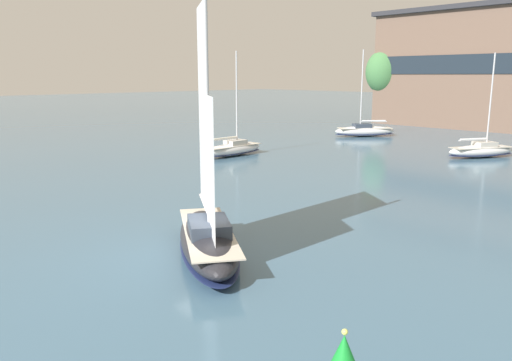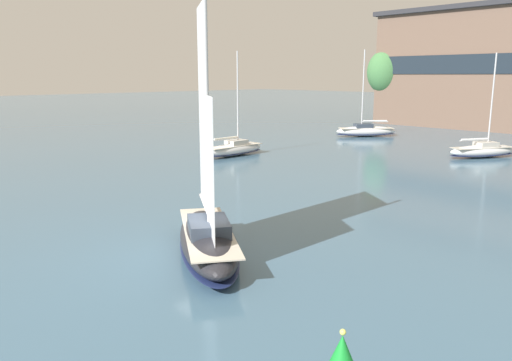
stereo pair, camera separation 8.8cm
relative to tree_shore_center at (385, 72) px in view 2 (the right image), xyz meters
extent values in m
plane|color=#42667F|center=(30.64, -62.35, -8.64)|extent=(400.00, 400.00, 0.00)
cube|color=brown|center=(14.83, 6.16, 0.17)|extent=(31.53, 15.33, 17.61)
cube|color=#1E2833|center=(14.83, -1.58, 1.05)|extent=(28.37, 0.10, 2.82)
cube|color=#2D2D33|center=(14.83, 6.16, 9.32)|extent=(32.73, 16.53, 0.70)
cylinder|color=brown|center=(0.00, 0.00, -5.31)|extent=(0.53, 0.53, 6.66)
ellipsoid|color=#477F47|center=(0.00, 0.00, 0.04)|extent=(5.99, 5.99, 7.33)
ellipsoid|color=#232328|center=(30.64, -62.35, -7.89)|extent=(8.76, 6.76, 1.50)
ellipsoid|color=#19234C|center=(30.64, -62.35, -8.30)|extent=(8.85, 6.83, 0.18)
cube|color=beige|center=(30.64, -62.35, -7.45)|extent=(7.66, 5.87, 0.06)
cube|color=#333D4C|center=(31.01, -62.59, -7.11)|extent=(3.00, 2.77, 0.62)
cylinder|color=silver|center=(31.23, -62.73, -1.92)|extent=(0.18, 0.18, 11.00)
cylinder|color=silver|center=(29.55, -61.68, -6.54)|extent=(3.43, 2.23, 0.15)
cube|color=white|center=(29.69, -61.76, -2.03)|extent=(3.10, 1.96, 9.02)
cube|color=white|center=(32.14, -63.30, -4.39)|extent=(1.65, 1.05, 6.05)
cylinder|color=#232838|center=(28.56, -60.70, -6.99)|extent=(0.28, 0.28, 0.85)
cylinder|color=red|center=(28.56, -60.70, -6.24)|extent=(0.47, 0.47, 0.65)
sphere|color=tan|center=(28.56, -60.70, -5.80)|extent=(0.24, 0.24, 0.24)
ellipsoid|color=silver|center=(27.49, -25.04, -8.01)|extent=(5.25, 7.47, 1.25)
ellipsoid|color=#19234C|center=(27.49, -25.04, -8.36)|extent=(5.30, 7.54, 0.15)
cube|color=#BCB7A8|center=(27.49, -25.04, -7.64)|extent=(4.55, 6.53, 0.06)
cube|color=beige|center=(27.66, -24.72, -7.35)|extent=(2.23, 2.49, 0.51)
cylinder|color=silver|center=(27.77, -24.52, -3.01)|extent=(0.15, 0.15, 9.19)
cylinder|color=silver|center=(27.00, -25.99, -6.87)|extent=(1.65, 2.99, 0.13)
cylinder|color=white|center=(27.00, -25.99, -6.79)|extent=(1.57, 2.73, 0.20)
ellipsoid|color=silver|center=(9.51, -42.42, -8.00)|extent=(2.40, 7.59, 1.28)
ellipsoid|color=#19234C|center=(9.51, -42.42, -8.35)|extent=(2.43, 7.67, 0.15)
cube|color=beige|center=(9.51, -42.42, -7.62)|extent=(2.03, 6.68, 0.06)
cube|color=beige|center=(9.49, -42.05, -7.32)|extent=(1.56, 2.16, 0.53)
cylinder|color=silver|center=(9.49, -41.82, -2.89)|extent=(0.15, 0.15, 9.39)
cylinder|color=silver|center=(9.55, -43.51, -6.84)|extent=(0.26, 3.38, 0.13)
cylinder|color=silver|center=(9.55, -43.51, -6.75)|extent=(0.33, 3.05, 0.20)
ellipsoid|color=silver|center=(9.33, -18.66, -7.94)|extent=(6.67, 7.96, 1.39)
ellipsoid|color=#19234C|center=(9.33, -18.66, -8.32)|extent=(6.74, 8.04, 0.17)
cube|color=beige|center=(9.33, -18.66, -7.53)|extent=(5.80, 6.95, 0.06)
cube|color=#333D4C|center=(9.09, -18.99, -7.21)|extent=(2.64, 2.79, 0.57)
cylinder|color=silver|center=(8.95, -19.19, -2.39)|extent=(0.16, 0.16, 10.22)
cylinder|color=silver|center=(10.03, -17.70, -6.68)|extent=(2.28, 3.05, 0.14)
cylinder|color=white|center=(10.03, -17.70, -6.59)|extent=(2.13, 2.81, 0.22)
cone|color=green|center=(41.18, -66.46, -7.27)|extent=(0.85, 0.85, 1.04)
sphere|color=#F2F266|center=(41.18, -66.46, -6.67)|extent=(0.16, 0.16, 0.16)
camera|label=1|loc=(47.68, -75.66, -0.58)|focal=35.00mm
camera|label=2|loc=(47.74, -75.60, -0.58)|focal=35.00mm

